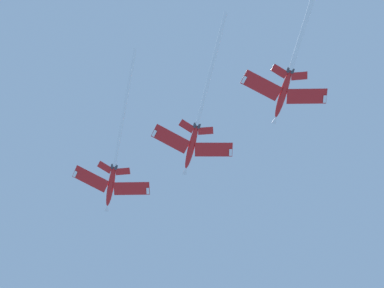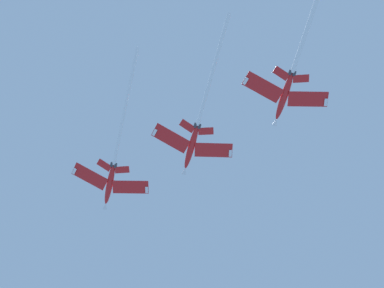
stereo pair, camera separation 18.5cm
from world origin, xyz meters
TOP-DOWN VIEW (x-y plane):
  - jet_lead at (-13.70, -18.82)m, footprint 35.21×26.86m
  - jet_second at (7.70, -11.59)m, footprint 33.01×25.03m
  - jet_third at (33.11, -7.17)m, footprint 34.68×26.54m

SIDE VIEW (x-z plane):
  - jet_third at x=33.11m, z-range 121.92..140.93m
  - jet_second at x=7.70m, z-range 131.13..147.82m
  - jet_lead at x=-13.70m, z-range 136.98..155.46m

